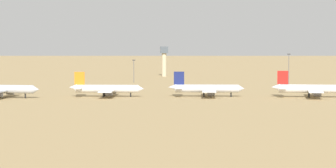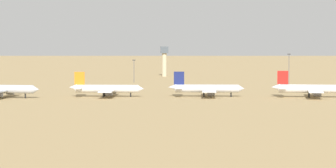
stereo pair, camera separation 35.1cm
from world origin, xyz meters
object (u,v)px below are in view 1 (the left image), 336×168
at_px(parked_jet_white_2, 0,89).
at_px(light_pole_mid, 134,69).
at_px(parked_jet_orange_3, 106,89).
at_px(parked_jet_red_5, 311,89).
at_px(light_pole_west, 289,67).
at_px(parked_jet_navy_4, 206,89).
at_px(control_tower, 164,58).

height_order(parked_jet_white_2, light_pole_mid, light_pole_mid).
xyz_separation_m(parked_jet_orange_3, light_pole_mid, (13.67, 104.05, 4.18)).
distance_m(parked_jet_white_2, light_pole_mid, 124.18).
height_order(parked_jet_white_2, parked_jet_orange_3, parked_jet_white_2).
xyz_separation_m(parked_jet_red_5, light_pole_west, (7.00, 87.93, 6.08)).
xyz_separation_m(parked_jet_white_2, parked_jet_red_5, (142.88, -4.56, -0.05)).
bearing_deg(light_pole_mid, parked_jet_orange_3, -97.48).
bearing_deg(light_pole_mid, parked_jet_navy_4, -72.82).
height_order(parked_jet_navy_4, light_pole_mid, light_pole_mid).
relative_size(parked_jet_white_2, light_pole_mid, 2.74).
relative_size(parked_jet_red_5, light_pole_mid, 2.71).
distance_m(parked_jet_orange_3, light_pole_west, 129.32).
bearing_deg(light_pole_mid, light_pole_west, -15.35).
relative_size(control_tower, light_pole_west, 1.14).
distance_m(parked_jet_orange_3, control_tower, 171.08).
bearing_deg(control_tower, parked_jet_red_5, -71.12).
bearing_deg(parked_jet_navy_4, parked_jet_red_5, -2.42).
relative_size(parked_jet_navy_4, control_tower, 1.77).
relative_size(parked_jet_white_2, parked_jet_red_5, 1.01).
bearing_deg(parked_jet_red_5, light_pole_west, 95.02).
bearing_deg(parked_jet_white_2, light_pole_west, 41.27).
distance_m(parked_jet_orange_3, light_pole_mid, 105.03).
xyz_separation_m(parked_jet_orange_3, parked_jet_red_5, (94.44, -7.96, 0.21)).
bearing_deg(light_pole_west, parked_jet_navy_4, -123.95).
bearing_deg(parked_jet_orange_3, light_pole_mid, 88.70).
distance_m(parked_jet_white_2, parked_jet_navy_4, 94.85).
height_order(parked_jet_white_2, light_pole_west, light_pole_west).
distance_m(control_tower, light_pole_west, 110.11).
height_order(parked_jet_white_2, parked_jet_red_5, parked_jet_white_2).
relative_size(parked_jet_navy_4, light_pole_west, 2.01).
bearing_deg(parked_jet_orange_3, light_pole_west, 44.44).
bearing_deg(parked_jet_red_5, parked_jet_navy_4, -177.74).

